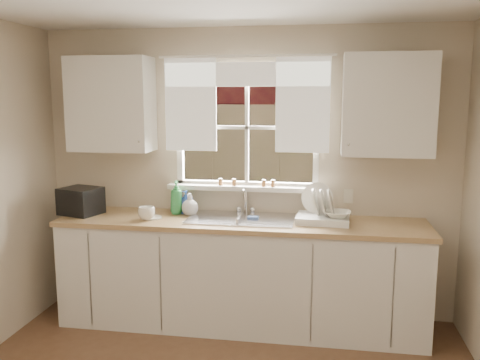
% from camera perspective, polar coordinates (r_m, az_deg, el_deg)
% --- Properties ---
extents(room_walls, '(3.62, 4.02, 2.50)m').
position_cam_1_polar(room_walls, '(2.47, -6.51, -6.73)').
color(room_walls, beige).
rests_on(room_walls, ground).
extents(window, '(1.38, 0.16, 1.06)m').
position_cam_1_polar(window, '(4.41, 0.74, 3.76)').
color(window, white).
rests_on(window, room_walls).
extents(curtains, '(1.50, 0.03, 0.81)m').
position_cam_1_polar(curtains, '(4.34, 0.65, 9.58)').
color(curtains, white).
rests_on(curtains, room_walls).
extents(base_cabinets, '(3.00, 0.62, 0.87)m').
position_cam_1_polar(base_cabinets, '(4.34, 0.07, -10.62)').
color(base_cabinets, silver).
rests_on(base_cabinets, ground).
extents(countertop, '(3.04, 0.65, 0.04)m').
position_cam_1_polar(countertop, '(4.20, 0.07, -4.78)').
color(countertop, '#A98454').
rests_on(countertop, base_cabinets).
extents(upper_cabinet_left, '(0.70, 0.33, 0.80)m').
position_cam_1_polar(upper_cabinet_left, '(4.54, -14.25, 8.23)').
color(upper_cabinet_left, silver).
rests_on(upper_cabinet_left, room_walls).
extents(upper_cabinet_right, '(0.70, 0.33, 0.80)m').
position_cam_1_polar(upper_cabinet_right, '(4.20, 16.25, 8.08)').
color(upper_cabinet_right, silver).
rests_on(upper_cabinet_right, room_walls).
extents(wall_outlet, '(0.08, 0.01, 0.12)m').
position_cam_1_polar(wall_outlet, '(4.41, 12.07, -1.78)').
color(wall_outlet, beige).
rests_on(wall_outlet, room_walls).
extents(sill_jars, '(0.50, 0.04, 0.06)m').
position_cam_1_polar(sill_jars, '(4.39, 0.87, -0.30)').
color(sill_jars, brown).
rests_on(sill_jars, window).
extents(backyard, '(20.00, 10.00, 6.13)m').
position_cam_1_polar(backyard, '(10.87, 9.24, 17.42)').
color(backyard, '#335421').
rests_on(backyard, ground).
extents(sink, '(0.88, 0.52, 0.40)m').
position_cam_1_polar(sink, '(4.25, 0.14, -5.36)').
color(sink, '#B7B7BC').
rests_on(sink, countertop).
extents(dish_rack, '(0.44, 0.34, 0.30)m').
position_cam_1_polar(dish_rack, '(4.17, 9.24, -3.77)').
color(dish_rack, silver).
rests_on(dish_rack, countertop).
extents(bowl, '(0.23, 0.23, 0.05)m').
position_cam_1_polar(bowl, '(4.12, 10.91, -3.78)').
color(bowl, white).
rests_on(bowl, dish_rack).
extents(soap_bottle_a, '(0.12, 0.12, 0.29)m').
position_cam_1_polar(soap_bottle_a, '(4.43, -7.15, -1.95)').
color(soap_bottle_a, '#2C8743').
rests_on(soap_bottle_a, countertop).
extents(soap_bottle_b, '(0.12, 0.12, 0.20)m').
position_cam_1_polar(soap_bottle_b, '(4.44, -6.09, -2.47)').
color(soap_bottle_b, '#305BB4').
rests_on(soap_bottle_b, countertop).
extents(soap_bottle_c, '(0.17, 0.17, 0.19)m').
position_cam_1_polar(soap_bottle_c, '(4.38, -5.65, -2.73)').
color(soap_bottle_c, beige).
rests_on(soap_bottle_c, countertop).
extents(saucer, '(0.17, 0.17, 0.01)m').
position_cam_1_polar(saucer, '(4.32, -9.91, -4.17)').
color(saucer, white).
rests_on(saucer, countertop).
extents(cup, '(0.15, 0.15, 0.11)m').
position_cam_1_polar(cup, '(4.27, -10.45, -3.69)').
color(cup, white).
rests_on(cup, countertop).
extents(black_appliance, '(0.38, 0.35, 0.23)m').
position_cam_1_polar(black_appliance, '(4.60, -17.44, -2.25)').
color(black_appliance, black).
rests_on(black_appliance, countertop).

